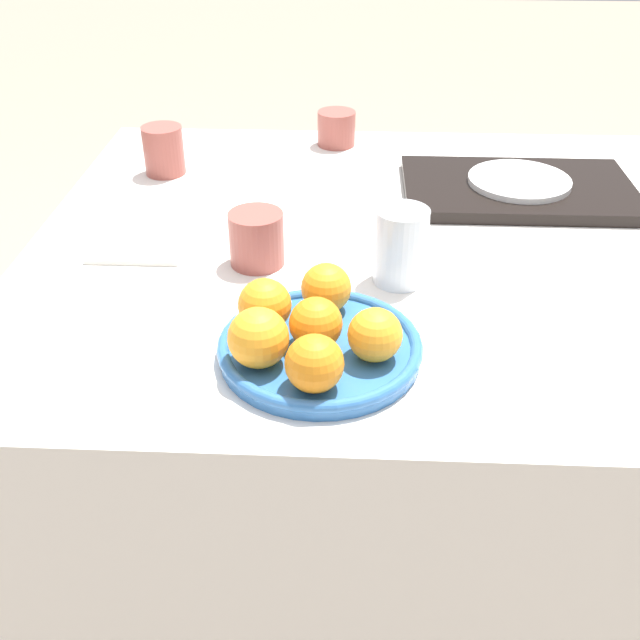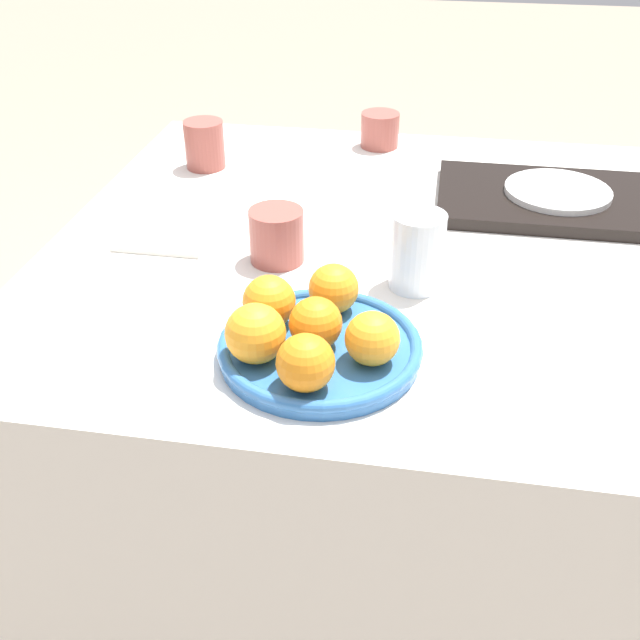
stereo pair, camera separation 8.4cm
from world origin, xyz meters
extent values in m
plane|color=gray|center=(0.00, 0.00, 0.00)|extent=(12.00, 12.00, 0.00)
cube|color=silver|center=(0.00, 0.00, 0.37)|extent=(1.14, 0.94, 0.73)
cylinder|color=#336BAD|center=(-0.13, -0.30, 0.74)|extent=(0.23, 0.23, 0.02)
torus|color=#336BAD|center=(-0.13, -0.30, 0.75)|extent=(0.24, 0.24, 0.01)
sphere|color=orange|center=(-0.07, -0.32, 0.78)|extent=(0.06, 0.06, 0.06)
sphere|color=orange|center=(-0.13, -0.38, 0.78)|extent=(0.06, 0.06, 0.06)
sphere|color=orange|center=(-0.13, -0.30, 0.78)|extent=(0.06, 0.06, 0.06)
sphere|color=orange|center=(-0.12, -0.23, 0.78)|extent=(0.06, 0.06, 0.06)
sphere|color=orange|center=(-0.19, -0.34, 0.78)|extent=(0.07, 0.07, 0.07)
sphere|color=orange|center=(-0.19, -0.27, 0.78)|extent=(0.06, 0.06, 0.06)
cylinder|color=silver|center=(-0.03, -0.12, 0.78)|extent=(0.07, 0.07, 0.10)
cube|color=black|center=(0.18, 0.17, 0.74)|extent=(0.38, 0.24, 0.02)
cylinder|color=silver|center=(0.18, 0.17, 0.76)|extent=(0.17, 0.17, 0.01)
cylinder|color=#9E4C42|center=(-0.13, 0.39, 0.76)|extent=(0.07, 0.07, 0.06)
cylinder|color=#9E4C42|center=(-0.23, -0.08, 0.77)|extent=(0.08, 0.08, 0.08)
cylinder|color=#9E4C42|center=(-0.43, 0.24, 0.77)|extent=(0.07, 0.07, 0.08)
cube|color=silver|center=(-0.40, -0.03, 0.74)|extent=(0.13, 0.14, 0.01)
camera|label=1|loc=(-0.09, -1.00, 1.24)|focal=42.00mm
camera|label=2|loc=(-0.01, -0.99, 1.24)|focal=42.00mm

